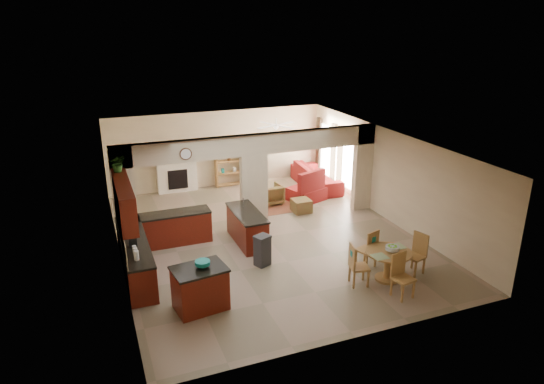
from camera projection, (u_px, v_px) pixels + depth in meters
name	position (u px, v px, depth m)	size (l,w,h in m)	color
floor	(266.00, 237.00, 13.90)	(10.00, 10.00, 0.00)	#88735E
ceiling	(266.00, 142.00, 12.96)	(10.00, 10.00, 0.00)	white
wall_back	(218.00, 149.00, 17.82)	(8.00, 8.00, 0.00)	beige
wall_front	(360.00, 275.00, 9.04)	(8.00, 8.00, 0.00)	beige
wall_left	(116.00, 211.00, 12.06)	(10.00, 10.00, 0.00)	beige
wall_right	(388.00, 175.00, 14.80)	(10.00, 10.00, 0.00)	beige
partition_left_pier	(124.00, 196.00, 13.04)	(0.60, 0.25, 2.80)	beige
partition_center_pier	(254.00, 190.00, 14.41)	(0.80, 0.25, 2.20)	beige
partition_right_pier	(362.00, 168.00, 15.57)	(0.60, 0.25, 2.80)	beige
partition_header	(253.00, 144.00, 13.94)	(8.00, 0.25, 0.60)	beige
kitchen_counter	(150.00, 244.00, 12.41)	(2.52, 3.29, 1.48)	#411407
upper_cabinets	(124.00, 201.00, 11.25)	(0.35, 2.40, 0.90)	#411407
peninsula	(247.00, 227.00, 13.44)	(0.70, 1.85, 0.91)	#411407
wall_clock	(186.00, 154.00, 13.14)	(0.34, 0.34, 0.03)	#52301B
rug	(278.00, 207.00, 16.15)	(1.60, 1.30, 0.01)	brown
fireplace	(177.00, 175.00, 17.39)	(1.60, 0.35, 1.20)	white
shelving_unit	(229.00, 162.00, 17.95)	(1.00, 0.32, 1.80)	#936032
window_a	(349.00, 162.00, 16.87)	(0.02, 0.90, 1.90)	white
window_b	(327.00, 151.00, 18.36)	(0.02, 0.90, 1.90)	white
glazed_door	(337.00, 160.00, 17.67)	(0.02, 0.70, 2.10)	white
drape_a_left	(357.00, 167.00, 16.33)	(0.10, 0.28, 2.30)	#3B1718
drape_a_right	(340.00, 158.00, 17.39)	(0.10, 0.28, 2.30)	#3B1718
drape_b_left	(333.00, 155.00, 17.82)	(0.10, 0.28, 2.30)	#3B1718
drape_b_right	(319.00, 147.00, 18.88)	(0.10, 0.28, 2.30)	#3B1718
ceiling_fan	(276.00, 125.00, 16.19)	(1.00, 1.00, 0.10)	white
kitchen_island	(200.00, 288.00, 10.33)	(1.22, 0.94, 0.97)	#411407
teal_bowl	(203.00, 264.00, 10.18)	(0.32, 0.32, 0.15)	#13837E
trash_can	(262.00, 252.00, 12.20)	(0.35, 0.30, 0.75)	#2A2A2C
dining_table	(388.00, 261.00, 11.47)	(1.09, 1.09, 0.75)	#936032
fruit_bowl	(392.00, 249.00, 11.33)	(0.32, 0.32, 0.17)	#65BD28
sofa	(316.00, 177.00, 17.95)	(1.07, 2.74, 0.80)	maroon
chaise	(306.00, 194.00, 16.69)	(1.14, 0.93, 0.46)	maroon
armchair	(271.00, 194.00, 16.33)	(0.71, 0.73, 0.67)	maroon
ottoman	(301.00, 206.00, 15.68)	(0.57, 0.57, 0.41)	maroon
plant	(118.00, 163.00, 11.81)	(0.39, 0.34, 0.43)	#1B4913
chair_north	(369.00, 248.00, 12.01)	(0.53, 0.53, 1.02)	#936032
chair_east	(417.00, 252.00, 11.80)	(0.53, 0.53, 1.02)	#936032
chair_south	(401.00, 273.00, 10.80)	(0.48, 0.48, 1.02)	#936032
chair_west	(356.00, 263.00, 11.23)	(0.50, 0.50, 1.02)	#936032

